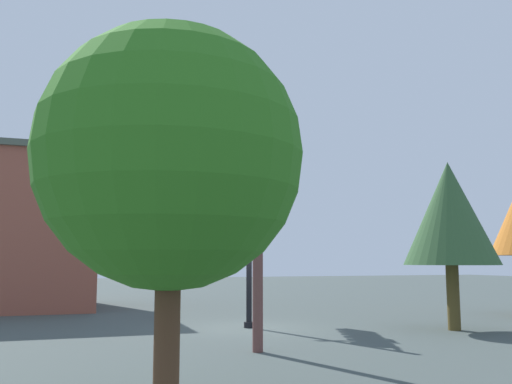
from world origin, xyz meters
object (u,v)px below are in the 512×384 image
utility_pole (258,209)px  fire_hydrant (165,308)px  tree_far (170,158)px  tree_mid (450,214)px  signal_pole_assembly (250,195)px  brick_building (18,230)px

utility_pole → fire_hydrant: (9.47, 0.79, -3.31)m
utility_pole → tree_far: utility_pole is taller
tree_mid → tree_far: bearing=125.5°
signal_pole_assembly → utility_pole: utility_pole is taller
fire_hydrant → tree_mid: bearing=-130.5°
tree_mid → tree_far: size_ratio=1.00×
signal_pole_assembly → brick_building: size_ratio=0.81×
signal_pole_assembly → utility_pole: bearing=163.4°
utility_pole → tree_far: bearing=150.0°
utility_pole → tree_mid: bearing=-74.9°
fire_hydrant → brick_building: bearing=43.1°
fire_hydrant → brick_building: brick_building is taller
utility_pole → brick_building: size_ratio=0.89×
fire_hydrant → tree_mid: tree_mid is taller
fire_hydrant → tree_far: tree_far is taller
signal_pole_assembly → fire_hydrant: 5.98m
utility_pole → tree_mid: utility_pole is taller
tree_mid → tree_far: 13.83m
signal_pole_assembly → brick_building: 13.21m
tree_mid → brick_building: 20.56m
signal_pole_assembly → tree_mid: signal_pole_assembly is taller
utility_pole → brick_building: (16.23, 7.11, 0.16)m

